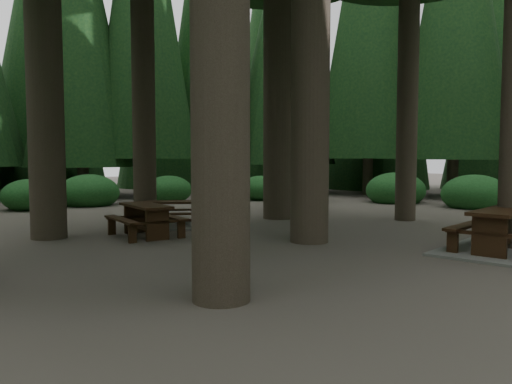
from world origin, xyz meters
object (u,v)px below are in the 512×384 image
picnic_table_a (503,238)px  picnic_table_b (146,215)px  picnic_table_d (296,197)px  picnic_table_c (176,218)px

picnic_table_a → picnic_table_b: picnic_table_a is taller
picnic_table_a → picnic_table_d: bearing=66.5°
picnic_table_c → picnic_table_d: 5.27m
picnic_table_a → picnic_table_b: bearing=116.7°
picnic_table_b → picnic_table_d: (6.18, 3.01, -0.03)m
picnic_table_b → picnic_table_a: bearing=-139.8°
picnic_table_a → picnic_table_d: size_ratio=1.47×
picnic_table_a → picnic_table_b: (-5.50, 5.38, 0.20)m
picnic_table_d → picnic_table_b: bearing=-110.6°
picnic_table_b → picnic_table_d: bearing=-69.5°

